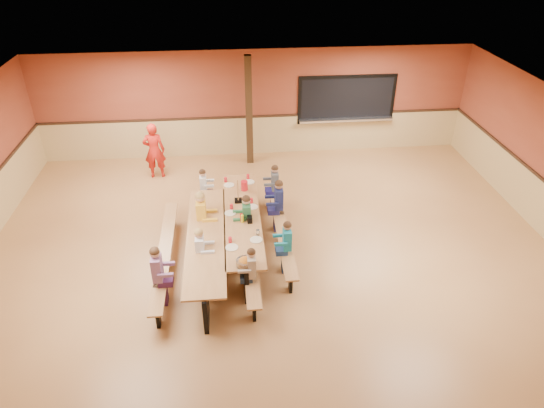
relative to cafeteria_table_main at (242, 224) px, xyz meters
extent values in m
plane|color=#99673A|center=(0.59, -0.45, -0.53)|extent=(12.00, 12.00, 0.00)
cube|color=brown|center=(0.59, 4.55, 0.97)|extent=(12.00, 0.04, 3.00)
cube|color=white|center=(0.59, -0.45, 2.47)|extent=(12.00, 10.00, 0.04)
cube|color=black|center=(3.19, 4.52, 1.02)|extent=(2.60, 0.06, 1.20)
cube|color=silver|center=(3.19, 4.43, 0.45)|extent=(2.70, 0.28, 0.06)
cube|color=black|center=(0.39, 3.95, 0.97)|extent=(0.18, 0.18, 3.00)
cube|color=#A37040|center=(0.00, 0.00, 0.19)|extent=(0.75, 3.60, 0.04)
cube|color=black|center=(0.00, -1.55, -0.18)|extent=(0.08, 0.60, 0.70)
cube|color=black|center=(0.00, 1.55, -0.18)|extent=(0.08, 0.60, 0.70)
cube|color=#A37040|center=(-0.83, 0.00, -0.09)|extent=(0.26, 3.60, 0.04)
cube|color=black|center=(-0.83, 0.00, -0.32)|extent=(0.06, 0.18, 0.41)
cube|color=#A37040|center=(0.83, 0.00, -0.09)|extent=(0.26, 3.60, 0.04)
cube|color=black|center=(0.83, 0.00, -0.32)|extent=(0.06, 0.18, 0.41)
cube|color=#A37040|center=(-0.72, -0.67, 0.19)|extent=(0.75, 3.60, 0.04)
cube|color=black|center=(-0.72, -2.22, -0.18)|extent=(0.08, 0.60, 0.70)
cube|color=black|center=(-0.72, 0.88, -0.18)|extent=(0.08, 0.60, 0.70)
cube|color=#A37040|center=(-1.55, -0.67, -0.09)|extent=(0.26, 3.60, 0.04)
cube|color=black|center=(-1.55, -0.67, -0.32)|extent=(0.06, 0.18, 0.41)
cube|color=#A37040|center=(0.10, -0.67, -0.09)|extent=(0.26, 3.60, 0.04)
cube|color=black|center=(0.10, -0.67, -0.32)|extent=(0.06, 0.18, 0.41)
imported|color=red|center=(-2.14, 3.32, 0.23)|extent=(0.57, 0.39, 1.51)
cylinder|color=red|center=(0.11, 1.06, 0.32)|extent=(0.16, 0.16, 0.22)
cube|color=black|center=(0.15, -0.26, 0.28)|extent=(0.10, 0.14, 0.13)
cylinder|color=yellow|center=(0.00, -0.25, 0.30)|extent=(0.06, 0.06, 0.17)
cylinder|color=#B2140F|center=(-0.01, -0.21, 0.30)|extent=(0.06, 0.06, 0.17)
cube|color=black|center=(-0.05, 0.56, 0.24)|extent=(0.16, 0.16, 0.06)
cube|color=#A37040|center=(-0.05, 0.56, 0.52)|extent=(0.02, 0.09, 0.50)
camera|label=1|loc=(-0.19, -8.43, 5.64)|focal=32.00mm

